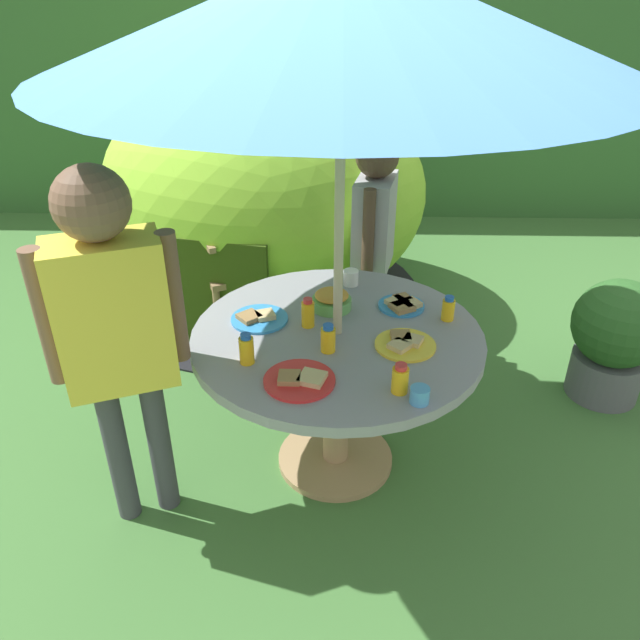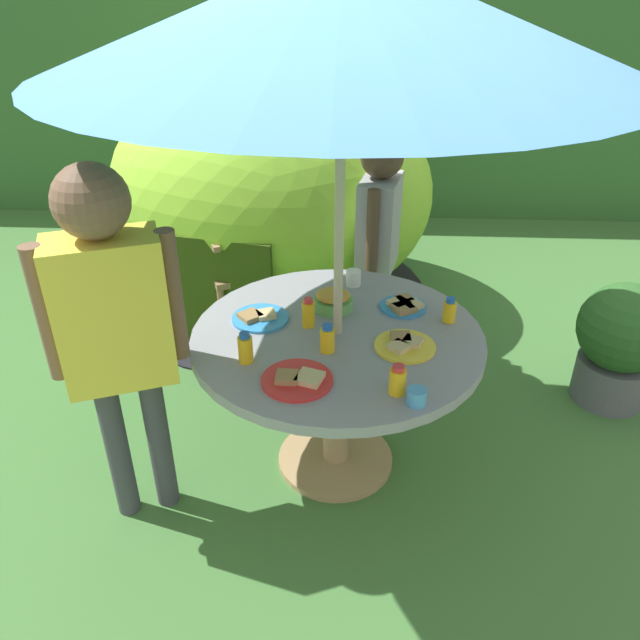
# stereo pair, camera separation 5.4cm
# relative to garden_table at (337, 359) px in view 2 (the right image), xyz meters

# --- Properties ---
(ground_plane) EXTENTS (10.00, 10.00, 0.02)m
(ground_plane) POSITION_rel_garden_table_xyz_m (0.00, 0.00, -0.57)
(ground_plane) COLOR #3D6B33
(hedge_backdrop) EXTENTS (9.00, 0.70, 2.09)m
(hedge_backdrop) POSITION_rel_garden_table_xyz_m (0.00, 3.46, 0.49)
(hedge_backdrop) COLOR #33602D
(hedge_backdrop) RESTS_ON ground_plane
(garden_table) EXTENTS (1.17, 1.17, 0.68)m
(garden_table) POSITION_rel_garden_table_xyz_m (0.00, 0.00, 0.00)
(garden_table) COLOR tan
(garden_table) RESTS_ON ground_plane
(patio_umbrella) EXTENTS (1.95, 1.95, 2.02)m
(patio_umbrella) POSITION_rel_garden_table_xyz_m (0.00, 0.00, 1.28)
(patio_umbrella) COLOR #B7AD8C
(patio_umbrella) RESTS_ON ground_plane
(wooden_chair) EXTENTS (0.68, 0.67, 1.06)m
(wooden_chair) POSITION_rel_garden_table_xyz_m (-0.57, 1.19, 0.03)
(wooden_chair) COLOR #93704C
(wooden_chair) RESTS_ON ground_plane
(dome_tent) EXTENTS (2.44, 2.44, 1.44)m
(dome_tent) POSITION_rel_garden_table_xyz_m (-0.47, 1.64, 0.16)
(dome_tent) COLOR #8CC633
(dome_tent) RESTS_ON ground_plane
(potted_plant) EXTENTS (0.45, 0.45, 0.65)m
(potted_plant) POSITION_rel_garden_table_xyz_m (1.39, 0.55, -0.21)
(potted_plant) COLOR #595960
(potted_plant) RESTS_ON ground_plane
(child_in_grey_shirt) EXTENTS (0.24, 0.42, 1.26)m
(child_in_grey_shirt) POSITION_rel_garden_table_xyz_m (0.18, 0.88, 0.25)
(child_in_grey_shirt) COLOR #3F3F47
(child_in_grey_shirt) RESTS_ON ground_plane
(child_in_yellow_shirt) EXTENTS (0.46, 0.33, 1.44)m
(child_in_yellow_shirt) POSITION_rel_garden_table_xyz_m (-0.77, -0.30, 0.37)
(child_in_yellow_shirt) COLOR #3F3F47
(child_in_yellow_shirt) RESTS_ON ground_plane
(snack_bowl) EXTENTS (0.17, 0.17, 0.08)m
(snack_bowl) POSITION_rel_garden_table_xyz_m (-0.03, 0.20, 0.17)
(snack_bowl) COLOR #66B259
(snack_bowl) RESTS_ON garden_table
(plate_far_left) EXTENTS (0.26, 0.26, 0.03)m
(plate_far_left) POSITION_rel_garden_table_xyz_m (-0.13, -0.34, 0.14)
(plate_far_left) COLOR red
(plate_far_left) RESTS_ON garden_table
(plate_near_left) EXTENTS (0.20, 0.20, 0.03)m
(plate_near_left) POSITION_rel_garden_table_xyz_m (0.28, 0.21, 0.14)
(plate_near_left) COLOR #338CD8
(plate_near_left) RESTS_ON garden_table
(plate_front_edge) EXTENTS (0.24, 0.24, 0.03)m
(plate_front_edge) POSITION_rel_garden_table_xyz_m (-0.33, 0.09, 0.14)
(plate_front_edge) COLOR #338CD8
(plate_front_edge) RESTS_ON garden_table
(plate_near_right) EXTENTS (0.24, 0.24, 0.03)m
(plate_near_right) POSITION_rel_garden_table_xyz_m (0.26, -0.09, 0.14)
(plate_near_right) COLOR yellow
(plate_near_right) RESTS_ON garden_table
(juice_bottle_far_right) EXTENTS (0.05, 0.05, 0.12)m
(juice_bottle_far_right) POSITION_rel_garden_table_xyz_m (-0.33, -0.22, 0.18)
(juice_bottle_far_right) COLOR yellow
(juice_bottle_far_right) RESTS_ON garden_table
(juice_bottle_center_front) EXTENTS (0.05, 0.05, 0.11)m
(juice_bottle_center_front) POSITION_rel_garden_table_xyz_m (0.45, 0.12, 0.18)
(juice_bottle_center_front) COLOR yellow
(juice_bottle_center_front) RESTS_ON garden_table
(juice_bottle_center_back) EXTENTS (0.06, 0.06, 0.11)m
(juice_bottle_center_back) POSITION_rel_garden_table_xyz_m (0.21, -0.39, 0.18)
(juice_bottle_center_back) COLOR yellow
(juice_bottle_center_back) RESTS_ON garden_table
(juice_bottle_mid_left) EXTENTS (0.06, 0.06, 0.11)m
(juice_bottle_mid_left) POSITION_rel_garden_table_xyz_m (-0.04, -0.13, 0.18)
(juice_bottle_mid_left) COLOR yellow
(juice_bottle_mid_left) RESTS_ON garden_table
(juice_bottle_mid_right) EXTENTS (0.05, 0.05, 0.12)m
(juice_bottle_mid_right) POSITION_rel_garden_table_xyz_m (-0.12, 0.05, 0.19)
(juice_bottle_mid_right) COLOR yellow
(juice_bottle_mid_right) RESTS_ON garden_table
(cup_near) EXTENTS (0.07, 0.07, 0.07)m
(cup_near) POSITION_rel_garden_table_xyz_m (0.06, 0.42, 0.16)
(cup_near) COLOR white
(cup_near) RESTS_ON garden_table
(cup_far) EXTENTS (0.07, 0.07, 0.06)m
(cup_far) POSITION_rel_garden_table_xyz_m (0.28, -0.44, 0.16)
(cup_far) COLOR #4C99D8
(cup_far) RESTS_ON garden_table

